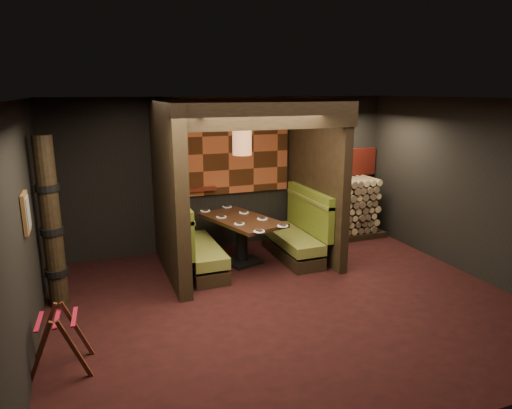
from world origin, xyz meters
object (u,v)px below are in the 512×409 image
object	(u,v)px
booth_bench_right	(297,236)
dining_table	(242,231)
booth_bench_left	(195,248)
luggage_rack	(59,339)
pendant_lamp	(242,141)
firewood_stack	(343,209)
totem_column	(51,225)

from	to	relation	value
booth_bench_right	dining_table	size ratio (longest dim) A/B	0.93
booth_bench_left	dining_table	world-z (taller)	booth_bench_left
booth_bench_left	luggage_rack	world-z (taller)	booth_bench_left
booth_bench_left	pendant_lamp	distance (m)	1.94
dining_table	firewood_stack	bearing A→B (deg)	14.74
dining_table	luggage_rack	world-z (taller)	dining_table
booth_bench_right	pendant_lamp	xyz separation A→B (m)	(-1.04, 0.02, 1.75)
totem_column	booth_bench_right	bearing A→B (deg)	7.86
dining_table	totem_column	xyz separation A→B (m)	(-2.94, -0.62, 0.61)
totem_column	dining_table	bearing A→B (deg)	11.91
booth_bench_left	dining_table	bearing A→B (deg)	4.73
totem_column	pendant_lamp	bearing A→B (deg)	10.97
dining_table	luggage_rack	distance (m)	3.68
pendant_lamp	luggage_rack	bearing A→B (deg)	-141.73
booth_bench_left	firewood_stack	world-z (taller)	firewood_stack
dining_table	firewood_stack	world-z (taller)	firewood_stack
firewood_stack	dining_table	bearing A→B (deg)	-165.26
booth_bench_right	pendant_lamp	distance (m)	2.03
booth_bench_right	firewood_stack	world-z (taller)	firewood_stack
luggage_rack	firewood_stack	world-z (taller)	firewood_stack
booth_bench_left	firewood_stack	distance (m)	3.33
totem_column	firewood_stack	xyz separation A→B (m)	(5.33, 1.25, -0.57)
dining_table	pendant_lamp	bearing A→B (deg)	-90.00
pendant_lamp	firewood_stack	distance (m)	2.92
totem_column	firewood_stack	bearing A→B (deg)	13.19
dining_table	firewood_stack	size ratio (longest dim) A/B	1.00
booth_bench_left	luggage_rack	bearing A→B (deg)	-131.90
dining_table	totem_column	world-z (taller)	totem_column
pendant_lamp	firewood_stack	size ratio (longest dim) A/B	0.54
booth_bench_right	totem_column	size ratio (longest dim) A/B	0.67
pendant_lamp	firewood_stack	xyz separation A→B (m)	(2.39, 0.68, -1.53)
dining_table	totem_column	size ratio (longest dim) A/B	0.72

